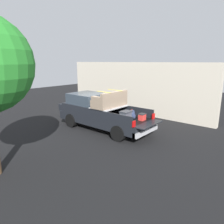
% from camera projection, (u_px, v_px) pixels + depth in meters
% --- Properties ---
extents(ground_plane, '(40.00, 40.00, 0.00)m').
position_uv_depth(ground_plane, '(104.00, 129.00, 11.88)').
color(ground_plane, black).
extents(pickup_truck, '(6.05, 2.06, 2.23)m').
position_uv_depth(pickup_truck, '(99.00, 111.00, 11.88)').
color(pickup_truck, black).
rests_on(pickup_truck, ground_plane).
extents(building_facade, '(11.84, 0.36, 3.69)m').
position_uv_depth(building_facade, '(133.00, 88.00, 15.32)').
color(building_facade, beige).
rests_on(building_facade, ground_plane).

